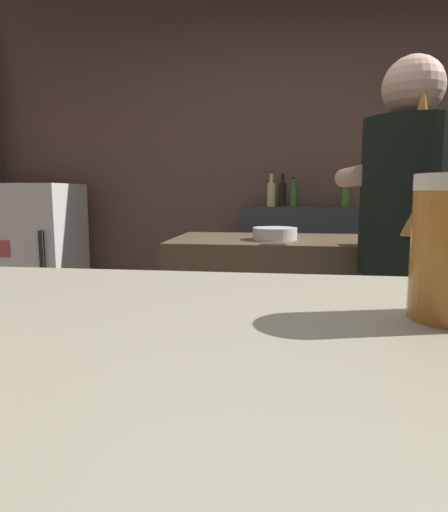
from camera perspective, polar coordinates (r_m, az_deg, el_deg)
name	(u,v)px	position (r m, az deg, el deg)	size (l,w,h in m)	color
wall_back	(305,167)	(3.64, 10.40, 11.10)	(5.20, 0.10, 2.70)	brown
prep_counter	(385,334)	(2.36, 19.93, -9.33)	(2.10, 0.60, 0.93)	brown
back_shelf	(297,276)	(3.41, 9.37, -2.59)	(0.85, 0.36, 1.05)	#32383B
mini_fridge	(38,263)	(3.74, -22.75, -0.85)	(0.60, 0.58, 1.22)	white
bartender	(405,247)	(1.82, 22.15, 1.12)	(0.45, 0.53, 1.64)	#232A33
mixing_bowl	(275,234)	(2.15, 6.53, 2.86)	(0.21, 0.21, 0.06)	silver
chefs_knife	(445,241)	(2.29, 26.45, 1.73)	(0.24, 0.03, 0.01)	silver
bottle_hot_sauce	(293,195)	(3.41, 8.86, 7.72)	(0.05, 0.05, 0.21)	#45802F
bottle_soy	(346,196)	(3.44, 15.32, 7.38)	(0.07, 0.07, 0.19)	#4C8429
bottle_olive_oil	(271,193)	(3.27, 6.07, 8.00)	(0.06, 0.06, 0.25)	#CCD485
bottle_vinegar	(282,193)	(3.44, 7.49, 7.99)	(0.06, 0.06, 0.25)	black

